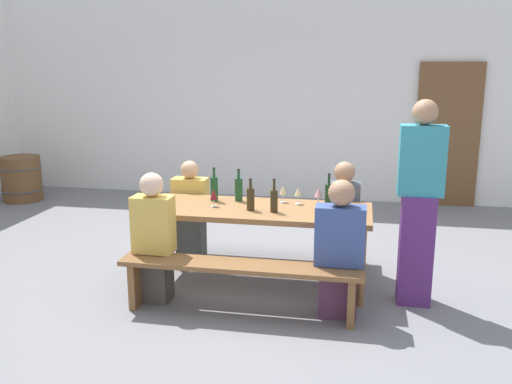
# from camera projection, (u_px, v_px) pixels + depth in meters

# --- Properties ---
(ground_plane) EXTENTS (24.00, 24.00, 0.00)m
(ground_plane) POSITION_uv_depth(u_px,v_px,m) (256.00, 282.00, 5.34)
(ground_plane) COLOR slate
(back_wall) EXTENTS (14.00, 0.20, 3.20)m
(back_wall) POSITION_uv_depth(u_px,v_px,m) (301.00, 95.00, 8.45)
(back_wall) COLOR white
(back_wall) RESTS_ON ground
(wooden_door) EXTENTS (0.90, 0.06, 2.10)m
(wooden_door) POSITION_uv_depth(u_px,v_px,m) (448.00, 135.00, 8.04)
(wooden_door) COLOR brown
(wooden_door) RESTS_ON ground
(tasting_table) EXTENTS (2.14, 0.81, 0.75)m
(tasting_table) POSITION_uv_depth(u_px,v_px,m) (256.00, 215.00, 5.18)
(tasting_table) COLOR olive
(tasting_table) RESTS_ON ground
(bench_near) EXTENTS (2.04, 0.30, 0.45)m
(bench_near) POSITION_uv_depth(u_px,v_px,m) (240.00, 274.00, 4.58)
(bench_near) COLOR brown
(bench_near) RESTS_ON ground
(bench_far) EXTENTS (2.04, 0.30, 0.45)m
(bench_far) POSITION_uv_depth(u_px,v_px,m) (268.00, 227.00, 5.93)
(bench_far) COLOR brown
(bench_far) RESTS_ON ground
(wine_bottle_0) EXTENTS (0.07, 0.07, 0.30)m
(wine_bottle_0) POSITION_uv_depth(u_px,v_px,m) (151.00, 199.00, 5.02)
(wine_bottle_0) COLOR #332814
(wine_bottle_0) RESTS_ON tasting_table
(wine_bottle_1) EXTENTS (0.07, 0.07, 0.33)m
(wine_bottle_1) POSITION_uv_depth(u_px,v_px,m) (214.00, 188.00, 5.39)
(wine_bottle_1) COLOR #194723
(wine_bottle_1) RESTS_ON tasting_table
(wine_bottle_2) EXTENTS (0.07, 0.07, 0.31)m
(wine_bottle_2) POSITION_uv_depth(u_px,v_px,m) (274.00, 200.00, 4.99)
(wine_bottle_2) COLOR #332814
(wine_bottle_2) RESTS_ON tasting_table
(wine_bottle_3) EXTENTS (0.07, 0.07, 0.30)m
(wine_bottle_3) POSITION_uv_depth(u_px,v_px,m) (251.00, 198.00, 5.05)
(wine_bottle_3) COLOR #332814
(wine_bottle_3) RESTS_ON tasting_table
(wine_bottle_4) EXTENTS (0.07, 0.07, 0.33)m
(wine_bottle_4) POSITION_uv_depth(u_px,v_px,m) (329.00, 196.00, 5.10)
(wine_bottle_4) COLOR #143319
(wine_bottle_4) RESTS_ON tasting_table
(wine_bottle_5) EXTENTS (0.08, 0.08, 0.32)m
(wine_bottle_5) POSITION_uv_depth(u_px,v_px,m) (239.00, 189.00, 5.39)
(wine_bottle_5) COLOR #194723
(wine_bottle_5) RESTS_ON tasting_table
(wine_glass_0) EXTENTS (0.07, 0.07, 0.17)m
(wine_glass_0) POSITION_uv_depth(u_px,v_px,m) (298.00, 192.00, 5.27)
(wine_glass_0) COLOR silver
(wine_glass_0) RESTS_ON tasting_table
(wine_glass_1) EXTENTS (0.07, 0.07, 0.16)m
(wine_glass_1) POSITION_uv_depth(u_px,v_px,m) (214.00, 195.00, 5.18)
(wine_glass_1) COLOR silver
(wine_glass_1) RESTS_ON tasting_table
(wine_glass_2) EXTENTS (0.08, 0.08, 0.19)m
(wine_glass_2) POSITION_uv_depth(u_px,v_px,m) (319.00, 193.00, 5.17)
(wine_glass_2) COLOR silver
(wine_glass_2) RESTS_ON tasting_table
(wine_glass_3) EXTENTS (0.06, 0.06, 0.17)m
(wine_glass_3) POSITION_uv_depth(u_px,v_px,m) (283.00, 190.00, 5.34)
(wine_glass_3) COLOR silver
(wine_glass_3) RESTS_ON tasting_table
(seated_guest_near_0) EXTENTS (0.35, 0.24, 1.16)m
(seated_guest_near_0) POSITION_uv_depth(u_px,v_px,m) (154.00, 240.00, 4.83)
(seated_guest_near_0) COLOR #443E36
(seated_guest_near_0) RESTS_ON ground
(seated_guest_near_1) EXTENTS (0.41, 0.24, 1.16)m
(seated_guest_near_1) POSITION_uv_depth(u_px,v_px,m) (340.00, 252.00, 4.53)
(seated_guest_near_1) COLOR #532D49
(seated_guest_near_1) RESTS_ON ground
(seated_guest_far_0) EXTENTS (0.37, 0.24, 1.07)m
(seated_guest_far_0) POSITION_uv_depth(u_px,v_px,m) (191.00, 213.00, 5.90)
(seated_guest_far_0) COLOR #4F5654
(seated_guest_far_0) RESTS_ON ground
(seated_guest_far_1) EXTENTS (0.33, 0.24, 1.12)m
(seated_guest_far_1) POSITION_uv_depth(u_px,v_px,m) (343.00, 217.00, 5.60)
(seated_guest_far_1) COLOR #4C473A
(seated_guest_far_1) RESTS_ON ground
(standing_host) EXTENTS (0.38, 0.24, 1.78)m
(standing_host) POSITION_uv_depth(u_px,v_px,m) (419.00, 207.00, 4.70)
(standing_host) COLOR #57286E
(standing_host) RESTS_ON ground
(wine_barrel) EXTENTS (0.63, 0.63, 0.69)m
(wine_barrel) POSITION_uv_depth(u_px,v_px,m) (21.00, 178.00, 8.49)
(wine_barrel) COLOR brown
(wine_barrel) RESTS_ON ground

